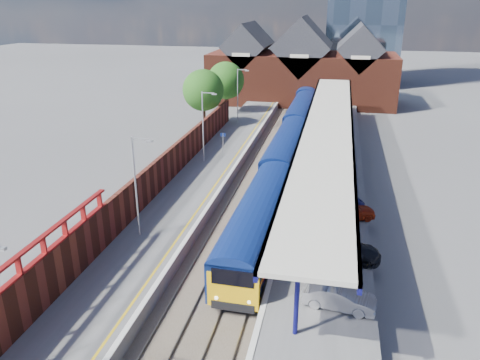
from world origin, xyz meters
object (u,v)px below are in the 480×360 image
at_px(lamp_post_b, 137,181).
at_px(platform_sign, 223,141).
at_px(lamp_post_c, 204,123).
at_px(train, 295,128).
at_px(parked_car_red, 348,211).
at_px(lamp_post_d, 239,93).
at_px(parked_car_silver, 339,297).
at_px(parked_car_dark, 343,248).
at_px(parked_car_blue, 339,201).

xyz_separation_m(lamp_post_b, platform_sign, (1.36, 18.00, -2.30)).
height_order(lamp_post_b, lamp_post_c, same).
relative_size(train, parked_car_red, 16.64).
relative_size(lamp_post_d, parked_car_silver, 1.83).
distance_m(lamp_post_c, lamp_post_d, 16.00).
bearing_deg(parked_car_dark, lamp_post_d, 30.91).
height_order(train, parked_car_silver, train).
bearing_deg(parked_car_dark, parked_car_red, 4.73).
xyz_separation_m(parked_car_silver, parked_car_dark, (0.17, 5.24, 0.05)).
xyz_separation_m(lamp_post_c, platform_sign, (1.36, 2.00, -2.30)).
relative_size(lamp_post_b, parked_car_silver, 1.83).
height_order(train, parked_car_red, train).
height_order(parked_car_dark, parked_car_blue, parked_car_dark).
distance_m(platform_sign, parked_car_silver, 26.40).
height_order(platform_sign, parked_car_silver, platform_sign).
relative_size(platform_sign, parked_car_blue, 0.63).
relative_size(lamp_post_c, platform_sign, 2.80).
bearing_deg(lamp_post_d, lamp_post_c, -90.00).
xyz_separation_m(lamp_post_b, lamp_post_d, (0.00, 32.00, 0.00)).
distance_m(lamp_post_c, parked_car_silver, 25.54).
height_order(train, lamp_post_d, lamp_post_d).
bearing_deg(parked_car_blue, lamp_post_b, 133.19).
distance_m(parked_car_red, parked_car_dark, 5.71).
distance_m(platform_sign, parked_car_red, 17.76).
relative_size(parked_car_red, parked_car_dark, 0.85).
relative_size(lamp_post_b, platform_sign, 2.80).
distance_m(lamp_post_b, platform_sign, 18.20).
distance_m(lamp_post_c, parked_car_red, 17.76).
bearing_deg(lamp_post_c, parked_car_blue, -32.64).
bearing_deg(train, platform_sign, -127.18).
relative_size(lamp_post_d, parked_car_red, 1.77).
xyz_separation_m(lamp_post_c, parked_car_silver, (13.40, -21.48, -3.36)).
height_order(platform_sign, parked_car_red, platform_sign).
bearing_deg(parked_car_silver, lamp_post_b, 75.50).
relative_size(platform_sign, parked_car_dark, 0.54).
distance_m(parked_car_red, parked_car_blue, 2.18).
relative_size(parked_car_silver, parked_car_blue, 0.96).
bearing_deg(train, parked_car_dark, -77.97).
distance_m(train, lamp_post_b, 27.85).
bearing_deg(parked_car_dark, lamp_post_b, 97.10).
bearing_deg(lamp_post_d, parked_car_silver, -70.33).
height_order(lamp_post_b, parked_car_red, lamp_post_b).
bearing_deg(parked_car_red, lamp_post_d, 5.39).
bearing_deg(parked_car_blue, platform_sign, 62.11).
bearing_deg(lamp_post_b, platform_sign, 85.67).
distance_m(train, lamp_post_c, 13.47).
height_order(parked_car_silver, parked_car_dark, parked_car_dark).
relative_size(lamp_post_b, lamp_post_d, 1.00).
height_order(lamp_post_b, parked_car_silver, lamp_post_b).
bearing_deg(lamp_post_b, parked_car_red, 21.45).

